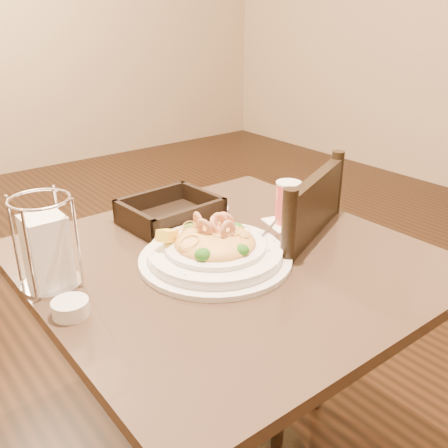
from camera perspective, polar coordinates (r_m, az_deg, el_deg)
main_table at (r=1.34m, az=0.54°, el=-12.78°), size 0.90×0.90×0.75m
dining_chair_near at (r=1.51m, az=4.72°, el=-8.72°), size 0.55×0.55×0.93m
pasta_bowl at (r=1.17m, az=-1.05°, el=-2.91°), size 0.40×0.36×0.12m
drink_glass at (r=1.39m, az=7.29°, el=2.37°), size 0.13×0.13×0.12m
bread_basket at (r=1.40m, az=-6.14°, el=1.11°), size 0.26×0.22×0.07m
napkin_caddy at (r=1.12m, az=-19.60°, el=-2.67°), size 0.13×0.13×0.20m
side_plate at (r=1.48m, az=-2.23°, el=1.70°), size 0.16×0.16×0.01m
butter_ramekin at (r=1.03m, az=-17.13°, el=-9.16°), size 0.08×0.08×0.03m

